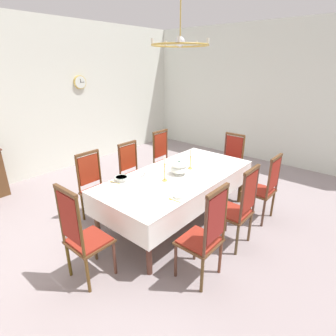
{
  "coord_description": "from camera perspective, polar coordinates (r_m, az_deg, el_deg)",
  "views": [
    {
      "loc": [
        -2.91,
        -2.57,
        2.33
      ],
      "look_at": [
        -0.16,
        -0.23,
        0.9
      ],
      "focal_mm": 28.51,
      "sensor_mm": 36.0,
      "label": 1
    }
  ],
  "objects": [
    {
      "name": "chair_head_east",
      "position": [
        5.41,
        13.12,
        1.72
      ],
      "size": [
        0.42,
        0.44,
        1.05
      ],
      "rotation": [
        0.0,
        0.0,
        1.57
      ],
      "color": "brown",
      "rests_on": "ground"
    },
    {
      "name": "ground",
      "position": [
        4.54,
        -0.89,
        -9.64
      ],
      "size": [
        7.21,
        6.28,
        0.04
      ],
      "primitive_type": "cube",
      "color": "gray"
    },
    {
      "name": "chair_south_c",
      "position": [
        4.36,
        19.77,
        -3.84
      ],
      "size": [
        0.44,
        0.42,
        1.08
      ],
      "color": "#4E4014",
      "rests_on": "ground"
    },
    {
      "name": "tablecloth",
      "position": [
        4.05,
        2.16,
        -2.4
      ],
      "size": [
        2.53,
        1.21,
        0.34
      ],
      "color": "white",
      "rests_on": "dining_table"
    },
    {
      "name": "back_wall",
      "position": [
        6.48,
        -23.27,
        13.53
      ],
      "size": [
        7.21,
        0.08,
        3.23
      ],
      "primitive_type": "cube",
      "color": "silver",
      "rests_on": "ground"
    },
    {
      "name": "spoon_secondary",
      "position": [
        3.83,
        -11.7,
        -2.94
      ],
      "size": [
        0.06,
        0.18,
        0.01
      ],
      "rotation": [
        0.0,
        0.0,
        0.23
      ],
      "color": "gold",
      "rests_on": "tablecloth"
    },
    {
      "name": "chair_north_a",
      "position": [
        4.29,
        -15.31,
        -3.72
      ],
      "size": [
        0.44,
        0.42,
        1.08
      ],
      "rotation": [
        0.0,
        0.0,
        3.14
      ],
      "color": "brown",
      "rests_on": "ground"
    },
    {
      "name": "spoon_primary",
      "position": [
        3.29,
        0.82,
        -6.71
      ],
      "size": [
        0.03,
        0.18,
        0.01
      ],
      "rotation": [
        0.0,
        0.0,
        0.07
      ],
      "color": "gold",
      "rests_on": "tablecloth"
    },
    {
      "name": "chair_head_west",
      "position": [
        3.12,
        -17.8,
        -13.45
      ],
      "size": [
        0.42,
        0.44,
        1.19
      ],
      "rotation": [
        0.0,
        0.0,
        -1.57
      ],
      "color": "#51381F",
      "rests_on": "ground"
    },
    {
      "name": "candlestick_east",
      "position": [
        4.2,
        4.78,
        1.42
      ],
      "size": [
        0.07,
        0.07,
        0.32
      ],
      "color": "gold",
      "rests_on": "tablecloth"
    },
    {
      "name": "chair_north_b",
      "position": [
        4.74,
        -7.38,
        -0.74
      ],
      "size": [
        0.44,
        0.42,
        1.06
      ],
      "rotation": [
        0.0,
        0.0,
        3.14
      ],
      "color": "brown",
      "rests_on": "ground"
    },
    {
      "name": "chair_north_c",
      "position": [
        5.3,
        -0.63,
        2.09
      ],
      "size": [
        0.44,
        0.42,
        1.11
      ],
      "rotation": [
        0.0,
        0.0,
        3.14
      ],
      "color": "brown",
      "rests_on": "ground"
    },
    {
      "name": "dining_table",
      "position": [
        4.04,
        2.16,
        -2.34
      ],
      "size": [
        2.51,
        1.19,
        0.76
      ],
      "color": "#522E24",
      "rests_on": "ground"
    },
    {
      "name": "mounted_clock",
      "position": [
        6.71,
        -18.31,
        17.02
      ],
      "size": [
        0.3,
        0.06,
        0.3
      ],
      "color": "#D1B251"
    },
    {
      "name": "bowl_near_right",
      "position": [
        3.88,
        -9.93,
        -2.14
      ],
      "size": [
        0.2,
        0.2,
        0.05
      ],
      "color": "silver",
      "rests_on": "tablecloth"
    },
    {
      "name": "chair_south_a",
      "position": [
        3.02,
        7.89,
        -13.93
      ],
      "size": [
        0.44,
        0.42,
        1.18
      ],
      "color": "#513024",
      "rests_on": "ground"
    },
    {
      "name": "soup_tureen",
      "position": [
        3.99,
        2.38,
        0.08
      ],
      "size": [
        0.27,
        0.27,
        0.22
      ],
      "color": "silver",
      "rests_on": "tablecloth"
    },
    {
      "name": "bowl_near_left",
      "position": [
        3.34,
        2.3,
        -6.06
      ],
      "size": [
        0.14,
        0.14,
        0.03
      ],
      "color": "silver",
      "rests_on": "tablecloth"
    },
    {
      "name": "chair_south_b",
      "position": [
        3.63,
        14.84,
        -8.07
      ],
      "size": [
        0.44,
        0.42,
        1.15
      ],
      "color": "brown",
      "rests_on": "ground"
    },
    {
      "name": "chandelier",
      "position": [
        3.7,
        2.6,
        24.91
      ],
      "size": [
        0.74,
        0.74,
        0.66
      ],
      "color": "gold"
    },
    {
      "name": "candlestick_west",
      "position": [
        3.74,
        -0.69,
        -0.65
      ],
      "size": [
        0.07,
        0.07,
        0.37
      ],
      "color": "gold",
      "rests_on": "tablecloth"
    },
    {
      "name": "right_wall",
      "position": [
        7.08,
        19.54,
        14.56
      ],
      "size": [
        0.08,
        6.28,
        3.23
      ],
      "primitive_type": "cube",
      "color": "silver",
      "rests_on": "ground"
    }
  ]
}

